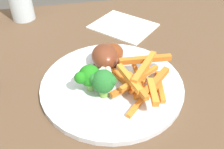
% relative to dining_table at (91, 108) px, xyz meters
% --- Properties ---
extents(dining_table, '(1.23, 0.83, 0.73)m').
position_rel_dining_table_xyz_m(dining_table, '(0.00, 0.00, 0.00)').
color(dining_table, brown).
rests_on(dining_table, ground_plane).
extents(dinner_plate, '(0.30, 0.30, 0.01)m').
position_rel_dining_table_xyz_m(dinner_plate, '(-0.05, 0.03, 0.10)').
color(dinner_plate, silver).
rests_on(dinner_plate, dining_table).
extents(broccoli_floret_front, '(0.05, 0.05, 0.06)m').
position_rel_dining_table_xyz_m(broccoli_floret_front, '(0.00, 0.05, 0.14)').
color(broccoli_floret_front, '#8BBE5B').
rests_on(broccoli_floret_front, dinner_plate).
extents(broccoli_floret_middle, '(0.05, 0.05, 0.06)m').
position_rel_dining_table_xyz_m(broccoli_floret_middle, '(-0.02, 0.07, 0.14)').
color(broccoli_floret_middle, '#7DB348').
rests_on(broccoli_floret_middle, dinner_plate).
extents(carrot_fries_pile, '(0.14, 0.15, 0.05)m').
position_rel_dining_table_xyz_m(carrot_fries_pile, '(-0.10, 0.07, 0.13)').
color(carrot_fries_pile, orange).
rests_on(carrot_fries_pile, dinner_plate).
extents(chicken_drumstick_near, '(0.06, 0.12, 0.05)m').
position_rel_dining_table_xyz_m(chicken_drumstick_near, '(-0.04, -0.02, 0.13)').
color(chicken_drumstick_near, '#4B1E11').
rests_on(chicken_drumstick_near, dinner_plate).
extents(chicken_drumstick_far, '(0.08, 0.11, 0.04)m').
position_rel_dining_table_xyz_m(chicken_drumstick_far, '(-0.06, -0.04, 0.13)').
color(chicken_drumstick_far, '#54200E').
rests_on(chicken_drumstick_far, dinner_plate).
extents(water_glass, '(0.07, 0.07, 0.12)m').
position_rel_dining_table_xyz_m(water_glass, '(0.16, -0.33, 0.16)').
color(water_glass, silver).
rests_on(water_glass, dining_table).
extents(napkin, '(0.22, 0.22, 0.00)m').
position_rel_dining_table_xyz_m(napkin, '(-0.13, -0.21, 0.10)').
color(napkin, white).
rests_on(napkin, dining_table).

